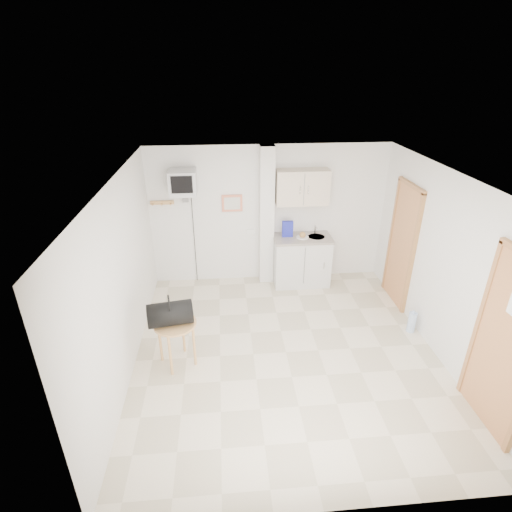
{
  "coord_description": "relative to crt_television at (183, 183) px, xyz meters",
  "views": [
    {
      "loc": [
        -0.82,
        -4.45,
        3.71
      ],
      "look_at": [
        -0.37,
        0.6,
        1.25
      ],
      "focal_mm": 28.0,
      "sensor_mm": 36.0,
      "label": 1
    }
  ],
  "objects": [
    {
      "name": "ground",
      "position": [
        1.45,
        -2.02,
        -1.94
      ],
      "size": [
        4.5,
        4.5,
        0.0
      ],
      "primitive_type": "plane",
      "color": "beige",
      "rests_on": "ground"
    },
    {
      "name": "room_envelope",
      "position": [
        1.69,
        -1.93,
        -0.4
      ],
      "size": [
        4.24,
        4.54,
        2.55
      ],
      "color": "white",
      "rests_on": "ground"
    },
    {
      "name": "kitchenette",
      "position": [
        2.02,
        -0.02,
        -1.13
      ],
      "size": [
        1.03,
        0.58,
        2.1
      ],
      "color": "silver",
      "rests_on": "ground"
    },
    {
      "name": "crt_television",
      "position": [
        0.0,
        0.0,
        0.0
      ],
      "size": [
        0.44,
        0.45,
        2.15
      ],
      "color": "slate",
      "rests_on": "ground"
    },
    {
      "name": "round_table",
      "position": [
        -0.05,
        -2.1,
        -1.38
      ],
      "size": [
        0.56,
        0.56,
        0.66
      ],
      "rotation": [
        0.0,
        0.0,
        -0.27
      ],
      "color": "tan",
      "rests_on": "ground"
    },
    {
      "name": "duffel_bag",
      "position": [
        -0.09,
        -2.12,
        -1.12
      ],
      "size": [
        0.61,
        0.4,
        0.42
      ],
      "rotation": [
        0.0,
        0.0,
        0.17
      ],
      "color": "black",
      "rests_on": "round_table"
    },
    {
      "name": "water_bottle",
      "position": [
        3.43,
        -1.69,
        -1.77
      ],
      "size": [
        0.12,
        0.12,
        0.36
      ],
      "color": "#AAC5ED",
      "rests_on": "ground"
    }
  ]
}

